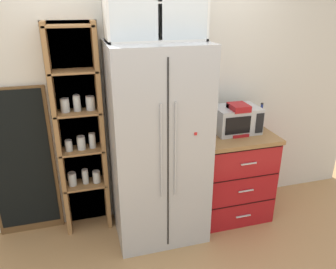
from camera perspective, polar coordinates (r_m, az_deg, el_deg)
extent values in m
plane|color=tan|center=(3.53, -1.62, -15.71)|extent=(10.56, 10.56, 0.00)
cube|color=silver|center=(3.29, -3.60, 6.45)|extent=(4.87, 0.10, 2.55)
cube|color=#B7BABF|center=(3.05, -1.81, -1.81)|extent=(0.84, 0.70, 1.86)
cube|color=black|center=(2.74, 0.01, -4.72)|extent=(0.01, 0.01, 1.71)
cylinder|color=#B7BABF|center=(2.67, -1.16, -3.21)|extent=(0.02, 0.02, 0.84)
cylinder|color=#B7BABF|center=(2.70, 1.30, -2.91)|extent=(0.02, 0.02, 0.84)
cube|color=red|center=(2.71, 4.80, 0.11)|extent=(0.02, 0.01, 0.02)
cube|color=brown|center=(3.28, -14.99, 0.70)|extent=(0.47, 0.04, 2.01)
cube|color=#9E7042|center=(3.17, -18.46, -0.51)|extent=(0.04, 0.22, 2.01)
cube|color=#9E7042|center=(3.17, -11.36, 0.23)|extent=(0.04, 0.22, 2.01)
cube|color=#9E7042|center=(3.39, -14.04, -8.35)|extent=(0.41, 0.22, 0.02)
cylinder|color=silver|center=(3.36, -16.20, -7.48)|extent=(0.08, 0.08, 0.12)
cylinder|color=#B77A38|center=(3.37, -16.17, -7.74)|extent=(0.07, 0.07, 0.08)
cylinder|color=#B2B2B7|center=(3.33, -16.32, -6.49)|extent=(0.08, 0.08, 0.01)
cylinder|color=silver|center=(3.36, -14.09, -7.09)|extent=(0.06, 0.06, 0.14)
cylinder|color=#E0C67F|center=(3.37, -14.06, -7.40)|extent=(0.05, 0.05, 0.09)
cylinder|color=#B2B2B7|center=(3.32, -14.21, -5.96)|extent=(0.06, 0.06, 0.01)
cylinder|color=silver|center=(3.35, -12.24, -7.22)|extent=(0.07, 0.07, 0.11)
cylinder|color=beige|center=(3.36, -12.21, -7.47)|extent=(0.06, 0.06, 0.08)
cylinder|color=#B2B2B7|center=(3.32, -12.32, -6.29)|extent=(0.07, 0.07, 0.01)
cube|color=#9E7042|center=(3.22, -14.65, -2.62)|extent=(0.41, 0.22, 0.02)
cylinder|color=silver|center=(3.19, -16.76, -1.94)|extent=(0.06, 0.06, 0.10)
cylinder|color=#2D2D2D|center=(3.20, -16.73, -2.17)|extent=(0.06, 0.06, 0.07)
cylinder|color=#B2B2B7|center=(3.17, -16.87, -1.05)|extent=(0.06, 0.06, 0.01)
cylinder|color=silver|center=(3.19, -14.76, -1.50)|extent=(0.08, 0.08, 0.12)
cylinder|color=brown|center=(3.20, -14.73, -1.79)|extent=(0.07, 0.07, 0.08)
cylinder|color=#B2B2B7|center=(3.17, -14.87, -0.42)|extent=(0.07, 0.07, 0.01)
cylinder|color=silver|center=(3.20, -12.94, -1.10)|extent=(0.06, 0.06, 0.14)
cylinder|color=#382316|center=(3.21, -12.91, -1.43)|extent=(0.05, 0.05, 0.09)
cylinder|color=#B2B2B7|center=(3.17, -13.05, 0.13)|extent=(0.06, 0.06, 0.01)
cube|color=#9E7042|center=(3.08, -15.31, 3.68)|extent=(0.41, 0.22, 0.02)
cylinder|color=silver|center=(3.09, -17.36, 4.74)|extent=(0.08, 0.08, 0.11)
cylinder|color=white|center=(3.09, -17.32, 4.44)|extent=(0.07, 0.07, 0.08)
cylinder|color=#B2B2B7|center=(3.07, -17.49, 5.85)|extent=(0.07, 0.07, 0.01)
cylinder|color=silver|center=(3.08, -15.45, 5.15)|extent=(0.07, 0.07, 0.14)
cylinder|color=white|center=(3.09, -15.41, 4.79)|extent=(0.06, 0.06, 0.09)
cylinder|color=#B2B2B7|center=(3.06, -15.60, 6.48)|extent=(0.06, 0.06, 0.01)
cylinder|color=silver|center=(3.09, -13.25, 5.20)|extent=(0.08, 0.08, 0.12)
cylinder|color=#CCB78C|center=(3.09, -13.22, 4.89)|extent=(0.07, 0.07, 0.08)
cylinder|color=#B2B2B7|center=(3.07, -13.35, 6.36)|extent=(0.08, 0.08, 0.01)
cube|color=#9E7042|center=(2.99, -16.04, 10.45)|extent=(0.41, 0.22, 0.02)
cube|color=#9E7042|center=(2.94, -16.84, 17.54)|extent=(0.41, 0.22, 0.02)
cube|color=#A8161C|center=(3.58, 10.99, -7.03)|extent=(0.72, 0.59, 0.89)
cube|color=#9E7042|center=(3.37, 11.56, -0.12)|extent=(0.75, 0.62, 0.04)
cube|color=black|center=(3.44, 13.02, -11.66)|extent=(0.70, 0.00, 0.01)
cube|color=silver|center=(3.51, 12.89, -13.60)|extent=(0.16, 0.01, 0.01)
cube|color=black|center=(3.28, 13.46, -7.35)|extent=(0.70, 0.00, 0.01)
cube|color=silver|center=(3.34, 13.33, -9.46)|extent=(0.16, 0.01, 0.01)
cube|color=black|center=(3.15, 13.94, -2.64)|extent=(0.70, 0.00, 0.01)
cube|color=silver|center=(3.20, 13.79, -4.93)|extent=(0.16, 0.01, 0.01)
cube|color=#B7BABF|center=(3.37, 11.66, 2.58)|extent=(0.44, 0.32, 0.26)
cube|color=black|center=(3.21, 12.02, 1.53)|extent=(0.26, 0.01, 0.17)
cube|color=black|center=(3.32, 15.54, 1.89)|extent=(0.08, 0.01, 0.20)
cube|color=#A8161C|center=(3.35, 11.76, 0.31)|extent=(0.17, 0.20, 0.03)
cube|color=#A8161C|center=(3.36, 11.40, 2.87)|extent=(0.17, 0.06, 0.30)
cube|color=#A8161C|center=(3.26, 12.13, 4.63)|extent=(0.17, 0.20, 0.06)
cylinder|color=black|center=(3.31, 11.94, 1.45)|extent=(0.11, 0.11, 0.12)
cylinder|color=silver|center=(3.28, 6.74, 0.77)|extent=(0.08, 0.08, 0.10)
torus|color=silver|center=(3.29, 7.54, 0.94)|extent=(0.05, 0.01, 0.05)
cylinder|color=#8CA37F|center=(3.29, 12.24, 0.49)|extent=(0.08, 0.08, 0.09)
torus|color=#8CA37F|center=(3.31, 13.03, 0.65)|extent=(0.05, 0.01, 0.05)
cylinder|color=navy|center=(3.54, 15.67, 2.53)|extent=(0.06, 0.06, 0.19)
cone|color=navy|center=(3.51, 15.84, 4.06)|extent=(0.06, 0.06, 0.04)
cylinder|color=navy|center=(3.50, 15.89, 4.52)|extent=(0.03, 0.03, 0.07)
cylinder|color=black|center=(3.49, 15.96, 5.15)|extent=(0.03, 0.03, 0.01)
cylinder|color=#285B33|center=(3.33, 11.74, 1.65)|extent=(0.06, 0.06, 0.19)
cone|color=#285B33|center=(3.30, 11.87, 3.24)|extent=(0.06, 0.06, 0.04)
cylinder|color=#285B33|center=(3.29, 11.91, 3.73)|extent=(0.02, 0.02, 0.07)
cylinder|color=black|center=(3.28, 11.97, 4.39)|extent=(0.02, 0.02, 0.01)
cube|color=silver|center=(2.95, -2.99, 21.84)|extent=(0.81, 0.02, 0.59)
cube|color=silver|center=(2.82, -2.15, 16.06)|extent=(0.81, 0.32, 0.02)
cube|color=silver|center=(2.73, -10.88, 21.47)|extent=(0.02, 0.32, 0.59)
cube|color=silver|center=(2.92, 5.86, 21.76)|extent=(0.02, 0.32, 0.59)
cube|color=silver|center=(2.80, -2.24, 21.83)|extent=(0.78, 0.30, 0.02)
cube|color=silver|center=(2.61, -6.01, 21.70)|extent=(0.37, 0.01, 0.55)
cube|color=silver|center=(2.71, 3.07, 21.80)|extent=(0.37, 0.01, 0.55)
cylinder|color=silver|center=(2.76, -8.08, 15.99)|extent=(0.05, 0.05, 0.00)
cylinder|color=silver|center=(2.76, -8.12, 16.67)|extent=(0.01, 0.01, 0.07)
cone|color=silver|center=(2.75, -8.19, 17.91)|extent=(0.06, 0.06, 0.05)
cylinder|color=silver|center=(2.82, -2.16, 16.30)|extent=(0.05, 0.05, 0.00)
cylinder|color=silver|center=(2.81, -2.17, 16.97)|extent=(0.01, 0.01, 0.07)
cone|color=silver|center=(2.81, -2.18, 18.19)|extent=(0.06, 0.06, 0.05)
cylinder|color=silver|center=(2.90, 3.51, 16.44)|extent=(0.05, 0.05, 0.00)
cylinder|color=silver|center=(2.89, 3.53, 17.09)|extent=(0.01, 0.01, 0.07)
cone|color=silver|center=(2.89, 3.56, 18.28)|extent=(0.06, 0.06, 0.05)
cube|color=brown|center=(3.40, -23.94, -4.72)|extent=(0.60, 0.04, 1.48)
cube|color=black|center=(3.37, -24.06, -4.42)|extent=(0.54, 0.01, 1.38)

